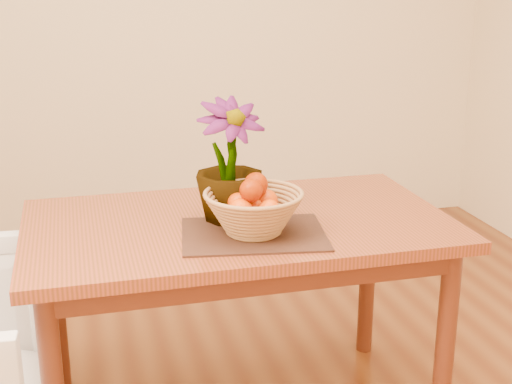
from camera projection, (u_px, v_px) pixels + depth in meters
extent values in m
cube|color=beige|center=(158.00, 7.00, 3.99)|extent=(4.00, 0.02, 2.70)
cube|color=maroon|center=(238.00, 225.00, 2.37)|extent=(1.40, 0.80, 0.04)
cube|color=#4C2011|center=(238.00, 242.00, 2.39)|extent=(1.28, 0.68, 0.08)
cylinder|color=#4C2011|center=(445.00, 348.00, 2.34)|extent=(0.06, 0.06, 0.71)
cylinder|color=#4C2011|center=(56.00, 306.00, 2.63)|extent=(0.06, 0.06, 0.71)
cylinder|color=#4C2011|center=(368.00, 272.00, 2.93)|extent=(0.06, 0.06, 0.71)
cube|color=#3C2015|center=(254.00, 234.00, 2.23)|extent=(0.49, 0.40, 0.01)
cylinder|color=#A67A45|center=(254.00, 232.00, 2.23)|extent=(0.16, 0.16, 0.01)
sphere|color=#D04503|center=(254.00, 208.00, 2.20)|extent=(0.06, 0.06, 0.06)
sphere|color=#D04503|center=(266.00, 201.00, 2.25)|extent=(0.07, 0.07, 0.07)
sphere|color=#D04503|center=(238.00, 203.00, 2.24)|extent=(0.07, 0.07, 0.07)
sphere|color=#D04503|center=(241.00, 211.00, 2.15)|extent=(0.07, 0.07, 0.07)
sphere|color=#D04503|center=(269.00, 211.00, 2.16)|extent=(0.07, 0.07, 0.07)
sphere|color=#D04503|center=(256.00, 184.00, 2.21)|extent=(0.07, 0.07, 0.07)
sphere|color=#D04503|center=(251.00, 190.00, 2.15)|extent=(0.07, 0.07, 0.07)
sphere|color=#D04503|center=(256.00, 184.00, 2.21)|extent=(0.07, 0.07, 0.07)
sphere|color=#D04503|center=(251.00, 190.00, 2.15)|extent=(0.07, 0.07, 0.07)
imported|color=#133F12|center=(229.00, 162.00, 2.30)|extent=(0.27, 0.27, 0.40)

